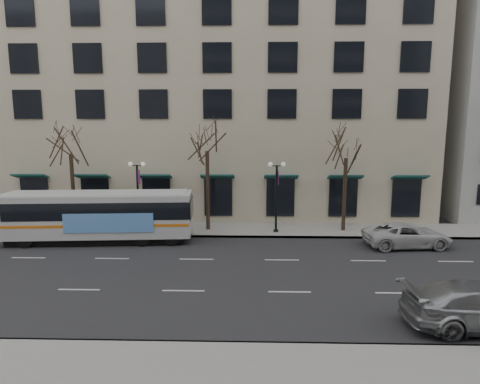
{
  "coord_description": "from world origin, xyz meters",
  "views": [
    {
      "loc": [
        3.16,
        -20.17,
        7.62
      ],
      "look_at": [
        2.55,
        2.35,
        4.0
      ],
      "focal_mm": 30.0,
      "sensor_mm": 36.0,
      "label": 1
    }
  ],
  "objects_px": {
    "tree_far_mid": "(207,138)",
    "tree_far_right": "(347,145)",
    "lamp_post_right": "(276,194)",
    "city_bus": "(99,215)",
    "tree_far_left": "(70,141)",
    "lamp_post_left": "(138,193)",
    "white_pickup": "(407,235)"
  },
  "relations": [
    {
      "from": "lamp_post_left",
      "to": "city_bus",
      "type": "relative_size",
      "value": 0.41
    },
    {
      "from": "tree_far_left",
      "to": "lamp_post_left",
      "type": "distance_m",
      "value": 6.29
    },
    {
      "from": "tree_far_mid",
      "to": "city_bus",
      "type": "xyz_separation_m",
      "value": [
        -6.97,
        -3.0,
        -5.06
      ]
    },
    {
      "from": "tree_far_left",
      "to": "tree_far_right",
      "type": "relative_size",
      "value": 1.03
    },
    {
      "from": "tree_far_right",
      "to": "tree_far_mid",
      "type": "bearing_deg",
      "value": 180.0
    },
    {
      "from": "tree_far_mid",
      "to": "tree_far_right",
      "type": "distance_m",
      "value": 10.01
    },
    {
      "from": "city_bus",
      "to": "lamp_post_right",
      "type": "bearing_deg",
      "value": 6.84
    },
    {
      "from": "tree_far_left",
      "to": "city_bus",
      "type": "height_order",
      "value": "tree_far_left"
    },
    {
      "from": "city_bus",
      "to": "lamp_post_left",
      "type": "bearing_deg",
      "value": 46.0
    },
    {
      "from": "white_pickup",
      "to": "lamp_post_right",
      "type": "bearing_deg",
      "value": 64.69
    },
    {
      "from": "city_bus",
      "to": "tree_far_left",
      "type": "bearing_deg",
      "value": 130.85
    },
    {
      "from": "white_pickup",
      "to": "city_bus",
      "type": "bearing_deg",
      "value": 82.97
    },
    {
      "from": "tree_far_right",
      "to": "city_bus",
      "type": "height_order",
      "value": "tree_far_right"
    },
    {
      "from": "tree_far_right",
      "to": "lamp_post_right",
      "type": "distance_m",
      "value": 6.11
    },
    {
      "from": "tree_far_right",
      "to": "white_pickup",
      "type": "xyz_separation_m",
      "value": [
        3.27,
        -3.6,
        -5.66
      ]
    },
    {
      "from": "tree_far_left",
      "to": "lamp_post_right",
      "type": "height_order",
      "value": "tree_far_left"
    },
    {
      "from": "tree_far_mid",
      "to": "city_bus",
      "type": "height_order",
      "value": "tree_far_mid"
    },
    {
      "from": "lamp_post_left",
      "to": "lamp_post_right",
      "type": "xyz_separation_m",
      "value": [
        10.0,
        0.0,
        0.0
      ]
    },
    {
      "from": "tree_far_left",
      "to": "tree_far_right",
      "type": "height_order",
      "value": "tree_far_left"
    },
    {
      "from": "lamp_post_right",
      "to": "city_bus",
      "type": "height_order",
      "value": "lamp_post_right"
    },
    {
      "from": "tree_far_mid",
      "to": "white_pickup",
      "type": "height_order",
      "value": "tree_far_mid"
    },
    {
      "from": "lamp_post_right",
      "to": "white_pickup",
      "type": "bearing_deg",
      "value": -20.0
    },
    {
      "from": "tree_far_right",
      "to": "white_pickup",
      "type": "bearing_deg",
      "value": -47.82
    },
    {
      "from": "city_bus",
      "to": "white_pickup",
      "type": "xyz_separation_m",
      "value": [
        20.24,
        -0.61,
        -1.09
      ]
    },
    {
      "from": "lamp_post_left",
      "to": "lamp_post_right",
      "type": "relative_size",
      "value": 1.0
    },
    {
      "from": "lamp_post_left",
      "to": "white_pickup",
      "type": "xyz_separation_m",
      "value": [
        18.26,
        -3.0,
        -2.18
      ]
    },
    {
      "from": "tree_far_mid",
      "to": "lamp_post_left",
      "type": "height_order",
      "value": "tree_far_mid"
    },
    {
      "from": "tree_far_left",
      "to": "tree_far_right",
      "type": "xyz_separation_m",
      "value": [
        20.0,
        0.0,
        -0.28
      ]
    },
    {
      "from": "lamp_post_right",
      "to": "city_bus",
      "type": "bearing_deg",
      "value": -168.68
    },
    {
      "from": "tree_far_right",
      "to": "city_bus",
      "type": "relative_size",
      "value": 0.64
    },
    {
      "from": "city_bus",
      "to": "white_pickup",
      "type": "bearing_deg",
      "value": -6.19
    },
    {
      "from": "lamp_post_right",
      "to": "white_pickup",
      "type": "distance_m",
      "value": 9.05
    }
  ]
}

